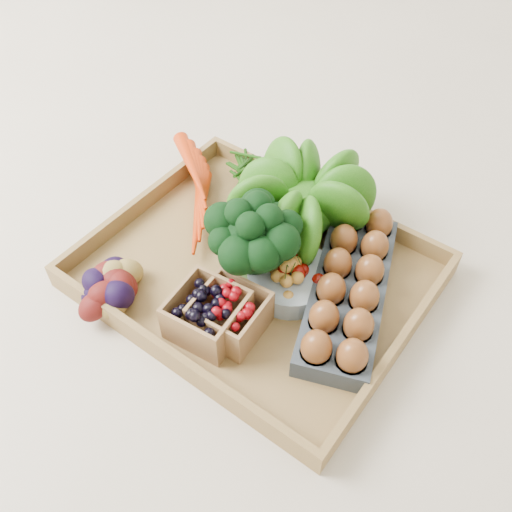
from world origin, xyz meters
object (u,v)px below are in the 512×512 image
Objects in this scene: tray at (256,276)px; egg_carton at (348,293)px; broccoli at (254,253)px; cherry_bowl at (290,279)px.

egg_carton reaches higher than tray.
tray is at bearing 104.49° from broccoli.
broccoli is 0.08m from cherry_bowl.
cherry_bowl is at bearing 178.31° from egg_carton.
tray is 3.48× the size of broccoli.
tray is 1.65× the size of egg_carton.
cherry_bowl is at bearing 18.42° from broccoli.
tray is 0.07m from broccoli.
broccoli is at bearing -161.58° from cherry_bowl.
broccoli is at bearing 178.12° from egg_carton.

